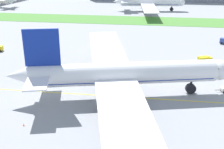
% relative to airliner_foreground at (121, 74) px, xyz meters
% --- Properties ---
extents(ground_plane, '(600.00, 600.00, 0.00)m').
position_rel_airliner_foreground_xyz_m(ground_plane, '(-2.33, -2.27, -6.39)').
color(ground_plane, gray).
rests_on(ground_plane, ground).
extents(apron_taxi_line, '(280.00, 0.36, 0.01)m').
position_rel_airliner_foreground_xyz_m(apron_taxi_line, '(-2.33, -0.29, -6.39)').
color(apron_taxi_line, yellow).
rests_on(apron_taxi_line, ground).
extents(grass_median_strip, '(320.00, 24.00, 0.10)m').
position_rel_airliner_foreground_xyz_m(grass_median_strip, '(-2.33, 98.62, -6.34)').
color(grass_median_strip, '#4C8438').
rests_on(grass_median_strip, ground).
extents(airliner_foreground, '(57.82, 93.18, 18.83)m').
position_rel_airliner_foreground_xyz_m(airliner_foreground, '(0.00, 0.00, 0.00)').
color(airliner_foreground, white).
rests_on(airliner_foreground, ground).
extents(ground_crew_wingwalker_port, '(0.41, 0.58, 1.76)m').
position_rel_airliner_foreground_xyz_m(ground_crew_wingwalker_port, '(9.00, -13.55, -5.32)').
color(ground_crew_wingwalker_port, black).
rests_on(ground_crew_wingwalker_port, ground).
extents(traffic_cone_port_wing, '(0.36, 0.36, 0.58)m').
position_rel_airliner_foreground_xyz_m(traffic_cone_port_wing, '(-19.64, -17.60, -6.11)').
color(traffic_cone_port_wing, '#F2590C').
rests_on(traffic_cone_port_wing, ground).
extents(service_truck_baggage_loader, '(5.10, 3.92, 2.67)m').
position_rel_airliner_foreground_xyz_m(service_truck_baggage_loader, '(26.18, 29.20, -4.91)').
color(service_truck_baggage_loader, yellow).
rests_on(service_truck_baggage_loader, ground).
extents(parked_airliner_far_centre, '(48.02, 75.93, 16.55)m').
position_rel_airliner_foreground_xyz_m(parked_airliner_far_centre, '(4.29, 131.58, -0.78)').
color(parked_airliner_far_centre, white).
rests_on(parked_airliner_far_centre, ground).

